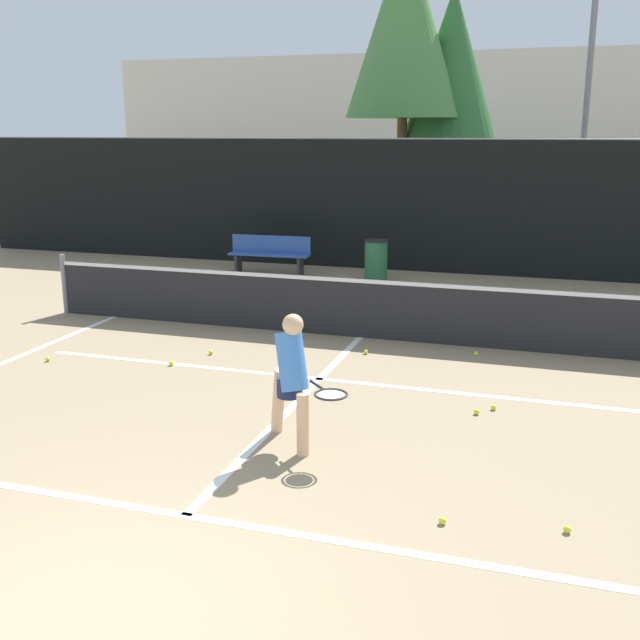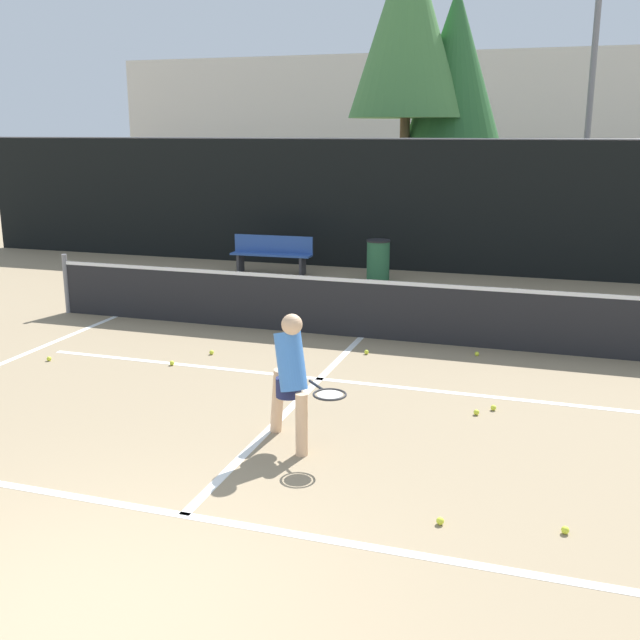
% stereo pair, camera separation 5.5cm
% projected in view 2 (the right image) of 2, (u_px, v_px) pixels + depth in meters
% --- Properties ---
extents(ground_plane, '(100.00, 100.00, 0.00)m').
position_uv_depth(ground_plane, '(72.00, 627.00, 5.00)').
color(ground_plane, '#937F60').
extents(court_baseline_near, '(11.00, 0.10, 0.01)m').
position_uv_depth(court_baseline_near, '(183.00, 515.00, 6.44)').
color(court_baseline_near, white).
rests_on(court_baseline_near, ground).
extents(court_service_line, '(8.25, 0.10, 0.01)m').
position_uv_depth(court_service_line, '(320.00, 379.00, 9.96)').
color(court_service_line, white).
rests_on(court_service_line, ground).
extents(court_center_mark, '(0.10, 5.99, 0.01)m').
position_uv_depth(court_center_mark, '(299.00, 399.00, 9.20)').
color(court_center_mark, white).
rests_on(court_center_mark, ground).
extents(net, '(11.09, 0.09, 1.07)m').
position_uv_depth(net, '(362.00, 306.00, 11.84)').
color(net, slate).
rests_on(net, ground).
extents(fence_back, '(24.00, 0.06, 3.04)m').
position_uv_depth(fence_back, '(429.00, 207.00, 17.15)').
color(fence_back, black).
rests_on(fence_back, ground).
extents(player_practicing, '(1.10, 0.81, 1.44)m').
position_uv_depth(player_practicing, '(291.00, 374.00, 7.69)').
color(player_practicing, '#DBAD84').
rests_on(player_practicing, ground).
extents(tennis_ball_scattered_0, '(0.07, 0.07, 0.07)m').
position_uv_depth(tennis_ball_scattered_0, '(476.00, 412.00, 8.70)').
color(tennis_ball_scattered_0, '#D1E033').
rests_on(tennis_ball_scattered_0, ground).
extents(tennis_ball_scattered_1, '(0.07, 0.07, 0.07)m').
position_uv_depth(tennis_ball_scattered_1, '(477.00, 354.00, 10.97)').
color(tennis_ball_scattered_1, '#D1E033').
rests_on(tennis_ball_scattered_1, ground).
extents(tennis_ball_scattered_2, '(0.07, 0.07, 0.07)m').
position_uv_depth(tennis_ball_scattered_2, '(49.00, 359.00, 10.74)').
color(tennis_ball_scattered_2, '#D1E033').
rests_on(tennis_ball_scattered_2, ground).
extents(tennis_ball_scattered_3, '(0.07, 0.07, 0.07)m').
position_uv_depth(tennis_ball_scattered_3, '(440.00, 521.00, 6.28)').
color(tennis_ball_scattered_3, '#D1E033').
rests_on(tennis_ball_scattered_3, ground).
extents(tennis_ball_scattered_4, '(0.07, 0.07, 0.07)m').
position_uv_depth(tennis_ball_scattered_4, '(565.00, 530.00, 6.14)').
color(tennis_ball_scattered_4, '#D1E033').
rests_on(tennis_ball_scattered_4, ground).
extents(tennis_ball_scattered_5, '(0.07, 0.07, 0.07)m').
position_uv_depth(tennis_ball_scattered_5, '(367.00, 352.00, 11.06)').
color(tennis_ball_scattered_5, '#D1E033').
rests_on(tennis_ball_scattered_5, ground).
extents(tennis_ball_scattered_6, '(0.07, 0.07, 0.07)m').
position_uv_depth(tennis_ball_scattered_6, '(212.00, 352.00, 11.05)').
color(tennis_ball_scattered_6, '#D1E033').
rests_on(tennis_ball_scattered_6, ground).
extents(tennis_ball_scattered_7, '(0.07, 0.07, 0.07)m').
position_uv_depth(tennis_ball_scattered_7, '(172.00, 363.00, 10.54)').
color(tennis_ball_scattered_7, '#D1E033').
rests_on(tennis_ball_scattered_7, ground).
extents(tennis_ball_scattered_8, '(0.07, 0.07, 0.07)m').
position_uv_depth(tennis_ball_scattered_8, '(493.00, 408.00, 8.85)').
color(tennis_ball_scattered_8, '#D1E033').
rests_on(tennis_ball_scattered_8, ground).
extents(courtside_bench, '(1.91, 0.45, 0.86)m').
position_uv_depth(courtside_bench, '(272.00, 253.00, 17.23)').
color(courtside_bench, '#2D519E').
rests_on(courtside_bench, ground).
extents(trash_bin, '(0.52, 0.52, 0.88)m').
position_uv_depth(trash_bin, '(378.00, 260.00, 16.48)').
color(trash_bin, '#28603D').
rests_on(trash_bin, ground).
extents(parked_car, '(1.85, 4.35, 1.43)m').
position_uv_depth(parked_car, '(440.00, 233.00, 19.56)').
color(parked_car, silver).
rests_on(parked_car, ground).
extents(floodlight_mast, '(1.10, 0.24, 7.41)m').
position_uv_depth(floodlight_mast, '(593.00, 66.00, 19.11)').
color(floodlight_mast, slate).
rests_on(floodlight_mast, ground).
extents(tree_west, '(3.19, 3.19, 8.51)m').
position_uv_depth(tree_west, '(408.00, 24.00, 20.20)').
color(tree_west, brown).
rests_on(tree_west, ground).
extents(tree_mid, '(2.66, 2.66, 7.09)m').
position_uv_depth(tree_mid, '(455.00, 64.00, 20.83)').
color(tree_mid, brown).
rests_on(tree_mid, ground).
extents(building_far, '(36.00, 2.40, 6.51)m').
position_uv_depth(building_far, '(500.00, 129.00, 33.14)').
color(building_far, beige).
rests_on(building_far, ground).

